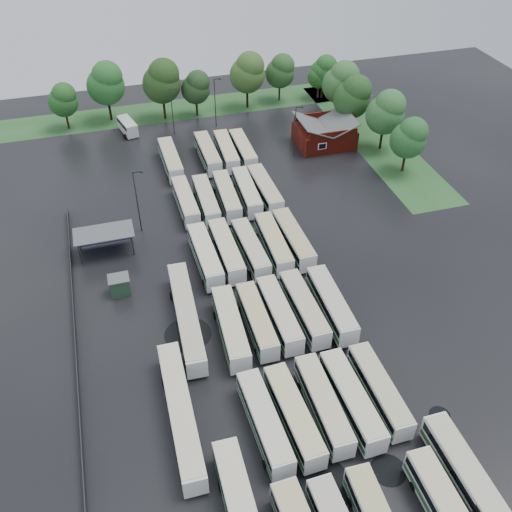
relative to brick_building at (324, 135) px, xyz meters
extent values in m
plane|color=black|center=(-24.00, -42.77, -1.87)|extent=(160.00, 160.00, 0.00)
cube|color=maroon|center=(0.00, 0.03, -0.17)|extent=(10.00, 8.00, 3.40)
cube|color=#4C4F51|center=(-2.50, 0.03, 2.43)|extent=(5.07, 8.60, 2.19)
cube|color=#4C4F51|center=(2.50, 0.03, 2.43)|extent=(5.07, 8.60, 2.19)
cube|color=maroon|center=(0.00, -3.97, 2.03)|extent=(9.00, 0.20, 1.20)
cube|color=silver|center=(-2.00, -4.02, 0.13)|extent=(1.60, 0.12, 1.20)
cylinder|color=#2D2D30|center=(-44.80, -22.77, -0.17)|extent=(0.16, 0.16, 3.40)
cylinder|color=#2D2D30|center=(-37.60, -22.77, -0.17)|extent=(0.16, 0.16, 3.40)
cylinder|color=#2D2D30|center=(-44.80, -19.57, -0.17)|extent=(0.16, 0.16, 3.40)
cylinder|color=#2D2D30|center=(-37.60, -19.57, -0.17)|extent=(0.16, 0.16, 3.40)
cube|color=#4C4F51|center=(-41.20, -21.17, 1.63)|extent=(8.20, 4.20, 0.15)
cube|color=navy|center=(-41.20, -19.27, -0.27)|extent=(7.60, 0.08, 2.60)
cube|color=#213C29|center=(-40.20, -30.17, -0.62)|extent=(2.50, 2.00, 2.50)
cube|color=#4C4F51|center=(-40.20, -30.17, 0.69)|extent=(2.70, 2.20, 0.12)
cube|color=#265625|center=(-22.00, 22.03, -1.86)|extent=(80.00, 10.00, 0.01)
cube|color=#265625|center=(10.00, 0.03, -1.86)|extent=(10.00, 50.00, 0.01)
cube|color=#2D2D30|center=(-46.20, -34.77, -1.27)|extent=(0.10, 50.00, 1.20)
cylinder|color=black|center=(-25.32, -65.10, -1.44)|extent=(2.44, 0.92, 0.92)
cylinder|color=black|center=(-21.86, -65.01, -1.44)|extent=(2.41, 0.91, 0.91)
cube|color=black|center=(-15.53, -68.88, 0.44)|extent=(2.52, 11.18, 0.85)
cube|color=#C8B98C|center=(-15.53, -68.88, 1.29)|extent=(2.36, 11.30, 0.12)
cylinder|color=black|center=(-15.53, -65.15, -1.43)|extent=(2.47, 0.93, 0.93)
cube|color=silver|center=(-28.26, -55.41, -0.11)|extent=(2.82, 11.65, 2.65)
cube|color=black|center=(-28.26, -55.41, 0.42)|extent=(2.86, 11.19, 0.85)
cube|color=#205531|center=(-28.26, -55.41, -0.69)|extent=(2.86, 11.42, 0.58)
cube|color=beige|center=(-28.26, -55.41, 1.27)|extent=(2.71, 11.30, 0.12)
cylinder|color=black|center=(-28.26, -59.11, -1.43)|extent=(2.46, 0.93, 0.93)
cylinder|color=black|center=(-28.26, -51.71, -1.43)|extent=(2.46, 0.93, 0.93)
cube|color=silver|center=(-25.18, -55.48, -0.10)|extent=(2.96, 11.71, 2.66)
cube|color=black|center=(-25.18, -55.48, 0.43)|extent=(3.00, 11.25, 0.85)
cube|color=#154A20|center=(-25.18, -55.48, -0.69)|extent=(3.00, 11.48, 0.59)
cube|color=#CAC089|center=(-25.18, -55.48, 1.28)|extent=(2.85, 11.36, 0.12)
cylinder|color=black|center=(-25.18, -59.19, -1.43)|extent=(2.47, 0.93, 0.93)
cylinder|color=black|center=(-25.18, -51.76, -1.43)|extent=(2.47, 0.93, 0.93)
cube|color=silver|center=(-21.81, -55.05, -0.11)|extent=(2.45, 11.55, 2.64)
cube|color=black|center=(-21.81, -55.05, 0.42)|extent=(2.51, 11.09, 0.85)
cube|color=#255634|center=(-21.81, -55.05, -0.69)|extent=(2.50, 11.32, 0.58)
cube|color=#C0B890|center=(-21.81, -55.05, 1.26)|extent=(2.36, 11.20, 0.12)
cylinder|color=black|center=(-21.81, -58.75, -1.43)|extent=(2.45, 0.92, 0.92)
cylinder|color=black|center=(-21.81, -51.36, -1.43)|extent=(2.45, 0.92, 0.92)
cube|color=silver|center=(-18.77, -55.38, -0.07)|extent=(2.73, 11.86, 2.71)
cube|color=black|center=(-18.77, -55.38, 0.47)|extent=(2.78, 11.39, 0.87)
cube|color=#1B592B|center=(-18.77, -55.38, -0.66)|extent=(2.77, 11.63, 0.60)
cube|color=beige|center=(-18.77, -55.38, 1.33)|extent=(2.62, 11.51, 0.12)
cylinder|color=black|center=(-18.77, -59.16, -1.42)|extent=(2.51, 0.94, 0.94)
cylinder|color=black|center=(-18.77, -51.60, -1.42)|extent=(2.51, 0.94, 0.94)
cube|color=silver|center=(-15.43, -55.00, -0.16)|extent=(2.42, 11.26, 2.58)
cube|color=black|center=(-15.43, -55.00, 0.36)|extent=(2.47, 10.81, 0.82)
cube|color=#295131|center=(-15.43, -55.00, -0.72)|extent=(2.47, 11.04, 0.57)
cube|color=#B8B388|center=(-15.43, -55.00, 1.18)|extent=(2.33, 10.92, 0.11)
cylinder|color=black|center=(-15.43, -58.59, -1.44)|extent=(2.39, 0.90, 0.90)
cylinder|color=black|center=(-15.43, -51.40, -1.44)|extent=(2.39, 0.90, 0.90)
cube|color=silver|center=(-28.35, -41.91, -0.06)|extent=(3.05, 11.99, 2.72)
cube|color=black|center=(-28.35, -41.91, 0.49)|extent=(3.09, 11.52, 0.87)
cube|color=#1E5A2D|center=(-28.35, -41.91, -0.66)|extent=(3.09, 11.75, 0.60)
cube|color=beige|center=(-28.35, -41.91, 1.35)|extent=(2.93, 11.63, 0.12)
cylinder|color=black|center=(-28.35, -45.71, -1.42)|extent=(2.52, 0.95, 0.95)
cylinder|color=black|center=(-28.35, -38.10, -1.42)|extent=(2.52, 0.95, 0.95)
cube|color=silver|center=(-25.03, -41.55, -0.16)|extent=(2.39, 11.23, 2.57)
cube|color=black|center=(-25.03, -41.55, 0.36)|extent=(2.44, 10.79, 0.82)
cube|color=#265C35|center=(-25.03, -41.55, -0.72)|extent=(2.43, 11.01, 0.57)
cube|color=tan|center=(-25.03, -41.55, 1.17)|extent=(2.29, 10.90, 0.11)
cylinder|color=black|center=(-25.03, -45.14, -1.44)|extent=(2.39, 0.90, 0.90)
cylinder|color=black|center=(-25.03, -37.96, -1.44)|extent=(2.39, 0.90, 0.90)
cube|color=silver|center=(-22.14, -41.32, -0.12)|extent=(2.48, 11.50, 2.63)
cube|color=black|center=(-22.14, -41.32, 0.41)|extent=(2.54, 11.04, 0.84)
cube|color=#185228|center=(-22.14, -41.32, -0.70)|extent=(2.53, 11.27, 0.58)
cube|color=beige|center=(-22.14, -41.32, 1.24)|extent=(2.38, 11.16, 0.11)
cylinder|color=black|center=(-22.14, -44.99, -1.44)|extent=(2.44, 0.92, 0.92)
cylinder|color=black|center=(-22.14, -37.64, -1.44)|extent=(2.44, 0.92, 0.92)
cube|color=silver|center=(-18.90, -41.24, -0.09)|extent=(2.63, 11.71, 2.68)
cube|color=black|center=(-18.90, -41.24, 0.44)|extent=(2.68, 11.25, 0.86)
cube|color=#27502F|center=(-18.90, -41.24, -0.68)|extent=(2.67, 11.48, 0.59)
cube|color=#B9AE8D|center=(-18.90, -41.24, 1.30)|extent=(2.53, 11.36, 0.12)
cylinder|color=black|center=(-18.90, -44.98, -1.43)|extent=(2.48, 0.93, 0.93)
cylinder|color=black|center=(-18.90, -37.51, -1.43)|extent=(2.48, 0.93, 0.93)
cube|color=silver|center=(-15.46, -41.56, -0.06)|extent=(2.67, 11.89, 2.72)
cube|color=black|center=(-15.46, -41.56, 0.48)|extent=(2.72, 11.42, 0.87)
cube|color=#215B32|center=(-15.46, -41.56, -0.66)|extent=(2.71, 11.65, 0.60)
cube|color=#BCB59F|center=(-15.46, -41.56, 1.34)|extent=(2.56, 11.53, 0.12)
cylinder|color=black|center=(-15.46, -45.35, -1.42)|extent=(2.52, 0.95, 0.95)
cylinder|color=black|center=(-15.46, -37.76, -1.42)|extent=(2.52, 0.95, 0.95)
cube|color=silver|center=(-28.39, -27.99, -0.06)|extent=(2.71, 11.93, 2.72)
cube|color=black|center=(-28.39, -27.99, 0.49)|extent=(2.76, 11.46, 0.87)
cube|color=#184A26|center=(-28.39, -27.99, -0.66)|extent=(2.75, 11.70, 0.60)
cube|color=beige|center=(-28.39, -27.99, 1.35)|extent=(2.60, 11.57, 0.12)
cylinder|color=black|center=(-28.39, -31.80, -1.42)|extent=(2.53, 0.95, 0.95)
cylinder|color=black|center=(-28.39, -24.19, -1.42)|extent=(2.53, 0.95, 0.95)
cube|color=silver|center=(-25.35, -27.67, -0.07)|extent=(2.55, 11.82, 2.70)
cube|color=black|center=(-25.35, -27.67, 0.47)|extent=(2.61, 11.35, 0.87)
cube|color=#265932|center=(-25.35, -27.67, -0.67)|extent=(2.60, 11.58, 0.59)
cube|color=beige|center=(-25.35, -27.67, 1.33)|extent=(2.45, 11.47, 0.12)
cylinder|color=black|center=(-25.35, -31.45, -1.42)|extent=(2.51, 0.94, 0.94)
cylinder|color=black|center=(-25.35, -23.90, -1.42)|extent=(2.51, 0.94, 0.94)
cube|color=silver|center=(-22.03, -28.17, -0.14)|extent=(2.69, 11.41, 2.60)
cube|color=black|center=(-22.03, -28.17, 0.38)|extent=(2.74, 10.96, 0.83)
cube|color=#164926|center=(-22.03, -28.17, -0.71)|extent=(2.73, 11.18, 0.57)
cube|color=#BAB198|center=(-22.03, -28.17, 1.21)|extent=(2.59, 11.07, 0.11)
cylinder|color=black|center=(-22.03, -31.80, -1.44)|extent=(2.41, 0.91, 0.91)
cylinder|color=black|center=(-22.03, -24.54, -1.44)|extent=(2.41, 0.91, 0.91)
cube|color=silver|center=(-18.65, -27.98, -0.08)|extent=(2.70, 11.77, 2.69)
cube|color=black|center=(-18.65, -27.98, 0.45)|extent=(2.75, 11.30, 0.86)
cube|color=#19582C|center=(-18.65, -27.98, -0.67)|extent=(2.75, 11.54, 0.59)
cube|color=tan|center=(-18.65, -27.98, 1.31)|extent=(2.60, 11.42, 0.12)
cylinder|color=black|center=(-18.65, -31.73, -1.43)|extent=(2.49, 0.94, 0.94)
cylinder|color=black|center=(-18.65, -24.23, -1.43)|extent=(2.49, 0.94, 0.94)
cube|color=silver|center=(-15.65, -27.81, -0.08)|extent=(2.64, 11.81, 2.70)
cube|color=black|center=(-15.65, -27.81, 0.46)|extent=(2.69, 11.34, 0.86)
cube|color=#175228|center=(-15.65, -27.81, -0.67)|extent=(2.68, 11.57, 0.59)
cube|color=tan|center=(-15.65, -27.81, 1.32)|extent=(2.53, 11.45, 0.12)
cylinder|color=black|center=(-15.65, -31.58, -1.42)|extent=(2.50, 0.94, 0.94)
cylinder|color=black|center=(-15.65, -24.05, -1.42)|extent=(2.50, 0.94, 0.94)
cube|color=silver|center=(-28.47, -14.07, -0.16)|extent=(2.49, 11.25, 2.57)
cube|color=black|center=(-28.47, -14.07, 0.36)|extent=(2.54, 10.81, 0.82)
cube|color=#1E572D|center=(-28.47, -14.07, -0.72)|extent=(2.53, 11.03, 0.57)
cube|color=beige|center=(-28.47, -14.07, 1.17)|extent=(2.39, 10.92, 0.11)
cylinder|color=black|center=(-28.47, -17.66, -1.44)|extent=(2.39, 0.90, 0.90)
cylinder|color=black|center=(-28.47, -10.48, -1.44)|extent=(2.39, 0.90, 0.90)
cube|color=silver|center=(-25.36, -14.71, -0.13)|extent=(2.62, 11.45, 2.61)
cube|color=black|center=(-25.36, -14.71, 0.39)|extent=(2.66, 10.99, 0.84)
cube|color=#195B2D|center=(-25.36, -14.71, -0.71)|extent=(2.66, 11.22, 0.57)
cube|color=#B9B197|center=(-25.36, -14.71, 1.22)|extent=(2.51, 11.10, 0.11)
cylinder|color=black|center=(-25.36, -18.36, -1.44)|extent=(2.42, 0.91, 0.91)
cylinder|color=black|center=(-25.36, -11.06, -1.44)|extent=(2.42, 0.91, 0.91)
cube|color=silver|center=(-22.01, -14.50, -0.11)|extent=(2.86, 11.66, 2.65)
cube|color=black|center=(-22.01, -14.50, 0.43)|extent=(2.90, 11.20, 0.85)
cube|color=#1B4E2A|center=(-22.01, -14.50, -0.69)|extent=(2.90, 11.43, 0.58)
cube|color=#BEB78C|center=(-22.01, -14.50, 1.27)|extent=(2.75, 11.31, 0.12)
cylinder|color=black|center=(-22.01, -18.21, -1.43)|extent=(2.46, 0.93, 0.93)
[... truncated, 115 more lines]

